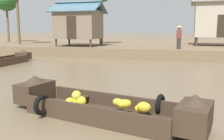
# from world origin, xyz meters

# --- Properties ---
(ground_plane) EXTENTS (300.00, 300.00, 0.00)m
(ground_plane) POSITION_xyz_m (0.00, 10.00, 0.00)
(ground_plane) COLOR #726047
(riverbank_strip) EXTENTS (160.00, 20.00, 0.77)m
(riverbank_strip) POSITION_xyz_m (0.00, 26.72, 0.39)
(riverbank_strip) COLOR #756047
(riverbank_strip) RESTS_ON ground
(banana_boat) EXTENTS (5.08, 2.04, 0.85)m
(banana_boat) POSITION_xyz_m (-0.01, 5.14, 0.30)
(banana_boat) COLOR #3D2D21
(banana_boat) RESTS_ON ground
(cargo_boat_upstream) EXTENTS (1.13, 4.67, 0.80)m
(cargo_boat_upstream) POSITION_xyz_m (-8.75, 12.11, 0.28)
(cargo_boat_upstream) COLOR #473323
(cargo_boat_upstream) RESTS_ON ground
(stilt_house_left) EXTENTS (4.10, 3.27, 3.67)m
(stilt_house_left) POSITION_xyz_m (-6.72, 18.92, 2.62)
(stilt_house_left) COLOR #4C3826
(stilt_house_left) RESTS_ON riverbank_strip
(stilt_house_mid_left) EXTENTS (4.87, 3.28, 4.27)m
(stilt_house_mid_left) POSITION_xyz_m (4.66, 22.68, 3.05)
(stilt_house_mid_left) COLOR #4C3826
(stilt_house_mid_left) RESTS_ON riverbank_strip
(vendor_person) EXTENTS (0.44, 0.44, 1.66)m
(vendor_person) POSITION_xyz_m (1.43, 17.75, 1.70)
(vendor_person) COLOR #332D28
(vendor_person) RESTS_ON riverbank_strip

